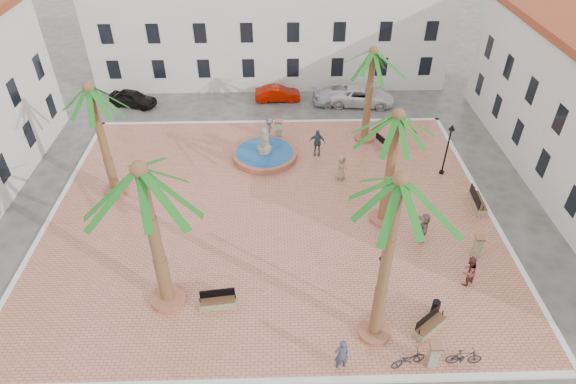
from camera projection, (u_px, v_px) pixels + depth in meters
name	position (u px, v px, depth m)	size (l,w,h in m)	color
ground	(271.00, 214.00, 28.75)	(120.00, 120.00, 0.00)	#56544F
plaza	(271.00, 213.00, 28.70)	(26.00, 22.00, 0.15)	#C16F56
kerb_n	(271.00, 122.00, 37.44)	(26.30, 0.30, 0.16)	silver
kerb_s	(271.00, 382.00, 19.96)	(26.30, 0.30, 0.16)	silver
kerb_e	(487.00, 209.00, 28.99)	(0.30, 22.30, 0.16)	silver
kerb_w	(52.00, 216.00, 28.41)	(0.30, 22.30, 0.16)	silver
building_north	(270.00, 24.00, 41.73)	(30.40, 7.40, 9.50)	silver
fountain	(265.00, 153.00, 33.18)	(4.49, 4.49, 2.32)	#A95F42
palm_nw	(92.00, 100.00, 26.40)	(4.75, 4.75, 7.42)	#A95F42
palm_sw	(143.00, 188.00, 19.22)	(5.52, 5.52, 8.07)	#A95F42
palm_s	(397.00, 199.00, 17.08)	(4.73, 4.73, 8.96)	#A95F42
palm_e	(396.00, 129.00, 24.38)	(4.93, 4.93, 7.22)	#A95F42
palm_ne	(373.00, 62.00, 31.71)	(4.69, 4.69, 6.99)	#A95F42
bench_s	(218.00, 302.00, 22.88)	(1.82, 0.74, 0.93)	gray
bench_se	(430.00, 326.00, 21.81)	(1.74, 1.51, 0.94)	gray
bench_e	(477.00, 203.00, 28.87)	(0.73, 2.03, 1.05)	gray
bench_ne	(384.00, 144.00, 34.21)	(1.16, 1.78, 0.90)	gray
lamppost_s	(382.00, 275.00, 20.77)	(0.46, 0.46, 4.23)	black
lamppost_e	(449.00, 141.00, 30.33)	(0.40, 0.40, 3.66)	black
bollard_se	(433.00, 354.00, 20.11)	(0.50, 0.50, 1.38)	gray
bollard_n	(279.00, 130.00, 34.79)	(0.62, 0.62, 1.53)	gray
bollard_e	(478.00, 246.00, 25.32)	(0.52, 0.52, 1.33)	gray
litter_bin	(436.00, 307.00, 22.53)	(0.38, 0.38, 0.73)	black
cyclist_a	(342.00, 354.00, 19.93)	(0.64, 0.42, 1.75)	#33394D
bicycle_a	(408.00, 359.00, 20.27)	(0.55, 1.57, 0.83)	black
cyclist_b	(469.00, 271.00, 23.66)	(0.85, 0.66, 1.75)	brown
bicycle_b	(464.00, 357.00, 20.29)	(0.44, 1.55, 0.93)	black
pedestrian_fountain_a	(341.00, 167.00, 30.82)	(0.87, 0.56, 1.77)	gray
pedestrian_fountain_b	(317.00, 142.00, 33.05)	(1.14, 0.47, 1.94)	#344559
pedestrian_north	(270.00, 129.00, 34.91)	(1.03, 0.59, 1.59)	#515257
pedestrian_east	(424.00, 227.00, 26.19)	(1.68, 0.54, 1.81)	#6D6356
car_black	(133.00, 98.00, 39.42)	(1.57, 3.89, 1.33)	black
car_red	(278.00, 94.00, 40.19)	(1.31, 3.76, 1.24)	#980D00
car_silver	(341.00, 95.00, 39.82)	(1.93, 4.74, 1.38)	silver
car_white	(362.00, 96.00, 39.60)	(2.47, 5.35, 1.49)	silver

